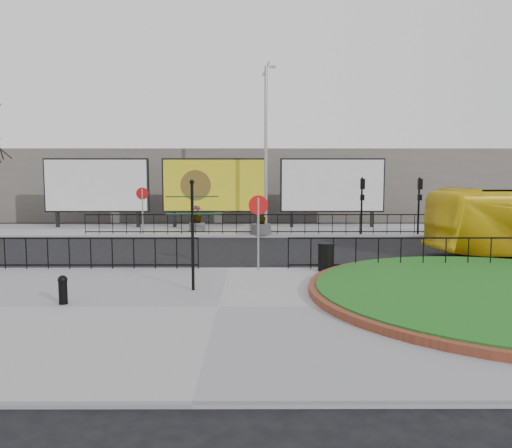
{
  "coord_description": "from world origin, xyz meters",
  "views": [
    {
      "loc": [
        0.87,
        -16.69,
        3.28
      ],
      "look_at": [
        0.93,
        1.65,
        1.44
      ],
      "focal_mm": 35.0,
      "sensor_mm": 36.0,
      "label": 1
    }
  ],
  "objects_px": {
    "planter_a": "(197,221)",
    "planter_b": "(261,226)",
    "bollard": "(63,288)",
    "lamp_post": "(266,146)",
    "billboard_mid": "(215,186)",
    "litter_bin": "(326,257)",
    "fingerpost_sign": "(192,224)"
  },
  "relations": [
    {
      "from": "billboard_mid",
      "to": "fingerpost_sign",
      "type": "distance_m",
      "value": 16.28
    },
    {
      "from": "bollard",
      "to": "planter_a",
      "type": "relative_size",
      "value": 0.5
    },
    {
      "from": "bollard",
      "to": "litter_bin",
      "type": "height_order",
      "value": "litter_bin"
    },
    {
      "from": "billboard_mid",
      "to": "fingerpost_sign",
      "type": "bearing_deg",
      "value": -87.56
    },
    {
      "from": "billboard_mid",
      "to": "litter_bin",
      "type": "relative_size",
      "value": 6.74
    },
    {
      "from": "planter_a",
      "to": "bollard",
      "type": "bearing_deg",
      "value": -95.34
    },
    {
      "from": "fingerpost_sign",
      "to": "planter_b",
      "type": "height_order",
      "value": "fingerpost_sign"
    },
    {
      "from": "billboard_mid",
      "to": "planter_b",
      "type": "bearing_deg",
      "value": -52.7
    },
    {
      "from": "planter_a",
      "to": "planter_b",
      "type": "relative_size",
      "value": 1.0
    },
    {
      "from": "fingerpost_sign",
      "to": "planter_b",
      "type": "xyz_separation_m",
      "value": [
        2.03,
        12.68,
        -1.36
      ]
    },
    {
      "from": "billboard_mid",
      "to": "fingerpost_sign",
      "type": "height_order",
      "value": "billboard_mid"
    },
    {
      "from": "bollard",
      "to": "planter_a",
      "type": "xyz_separation_m",
      "value": [
        1.47,
        15.7,
        0.15
      ]
    },
    {
      "from": "litter_bin",
      "to": "planter_a",
      "type": "distance_m",
      "value": 12.81
    },
    {
      "from": "fingerpost_sign",
      "to": "litter_bin",
      "type": "relative_size",
      "value": 3.28
    },
    {
      "from": "bollard",
      "to": "lamp_post",
      "type": "bearing_deg",
      "value": 71.38
    },
    {
      "from": "lamp_post",
      "to": "fingerpost_sign",
      "type": "relative_size",
      "value": 3.06
    },
    {
      "from": "bollard",
      "to": "litter_bin",
      "type": "distance_m",
      "value": 8.15
    },
    {
      "from": "billboard_mid",
      "to": "bollard",
      "type": "bearing_deg",
      "value": -97.4
    },
    {
      "from": "bollard",
      "to": "planter_b",
      "type": "distance_m",
      "value": 15.02
    },
    {
      "from": "litter_bin",
      "to": "planter_a",
      "type": "height_order",
      "value": "planter_a"
    },
    {
      "from": "lamp_post",
      "to": "litter_bin",
      "type": "relative_size",
      "value": 10.03
    },
    {
      "from": "billboard_mid",
      "to": "lamp_post",
      "type": "relative_size",
      "value": 0.67
    },
    {
      "from": "lamp_post",
      "to": "bollard",
      "type": "relative_size",
      "value": 12.94
    },
    {
      "from": "billboard_mid",
      "to": "bollard",
      "type": "distance_m",
      "value": 17.99
    },
    {
      "from": "fingerpost_sign",
      "to": "litter_bin",
      "type": "height_order",
      "value": "fingerpost_sign"
    },
    {
      "from": "billboard_mid",
      "to": "litter_bin",
      "type": "bearing_deg",
      "value": -70.84
    },
    {
      "from": "fingerpost_sign",
      "to": "litter_bin",
      "type": "xyz_separation_m",
      "value": [
        4.02,
        2.68,
        -1.36
      ]
    },
    {
      "from": "lamp_post",
      "to": "billboard_mid",
      "type": "bearing_deg",
      "value": 146.75
    },
    {
      "from": "billboard_mid",
      "to": "litter_bin",
      "type": "height_order",
      "value": "billboard_mid"
    },
    {
      "from": "lamp_post",
      "to": "planter_a",
      "type": "xyz_separation_m",
      "value": [
        -3.84,
        -0.05,
        -4.16
      ]
    },
    {
      "from": "fingerpost_sign",
      "to": "planter_a",
      "type": "relative_size",
      "value": 2.12
    },
    {
      "from": "bollard",
      "to": "litter_bin",
      "type": "xyz_separation_m",
      "value": [
        7.02,
        4.15,
        0.07
      ]
    }
  ]
}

